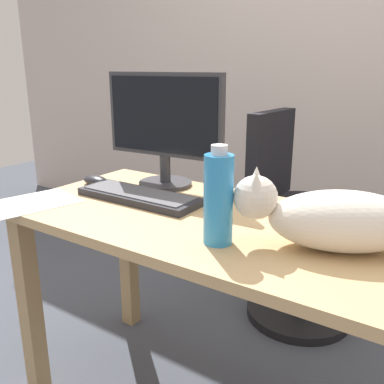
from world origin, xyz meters
name	(u,v)px	position (x,y,z in m)	size (l,w,h in m)	color
back_wall	(367,37)	(0.00, 1.51, 1.30)	(6.00, 0.04, 2.60)	beige
desk	(223,255)	(0.00, 0.00, 0.60)	(1.38, 0.63, 0.71)	tan
office_chair	(294,231)	(-0.05, 0.74, 0.42)	(0.48, 0.48, 0.96)	black
monitor	(164,126)	(-0.37, 0.20, 0.94)	(0.48, 0.20, 0.41)	#333338
keyboard	(139,196)	(-0.34, 0.01, 0.73)	(0.44, 0.15, 0.03)	#232328
cat	(334,218)	(0.32, -0.03, 0.80)	(0.56, 0.32, 0.20)	silver
computer_mouse	(95,180)	(-0.60, 0.06, 0.73)	(0.11, 0.06, 0.04)	#232328
paper_sheet	(29,203)	(-0.61, -0.22, 0.72)	(0.21, 0.30, 0.00)	white
water_bottle	(218,198)	(0.07, -0.15, 0.83)	(0.07, 0.07, 0.25)	#2D8CD1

